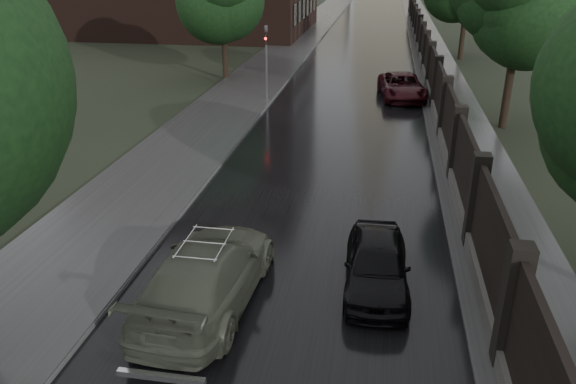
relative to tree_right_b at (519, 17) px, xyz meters
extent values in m
cube|color=#383533|center=(-2.90, 10.00, -4.70)|extent=(0.40, 75.00, 0.50)
cube|color=black|center=(-2.90, 10.00, -3.45)|extent=(0.15, 75.00, 2.00)
cube|color=black|center=(-2.90, 48.00, -3.60)|extent=(0.45, 0.45, 2.70)
cylinder|color=black|center=(-15.50, 8.00, -2.02)|extent=(0.36, 0.36, 5.85)
cylinder|color=black|center=(0.00, 0.00, -2.19)|extent=(0.36, 0.36, 5.53)
sphere|color=black|center=(0.00, 0.00, 0.02)|extent=(4.08, 4.08, 4.08)
cylinder|color=black|center=(0.00, 18.00, -2.19)|extent=(0.36, 0.36, 5.53)
cylinder|color=#59595E|center=(-11.80, 3.00, -3.45)|extent=(0.12, 0.12, 3.00)
imported|color=#59595E|center=(-11.80, 3.00, -1.45)|extent=(0.16, 0.20, 1.00)
sphere|color=#FF0C0C|center=(-11.80, 2.85, -1.60)|extent=(0.14, 0.14, 0.14)
imported|color=#474C3D|center=(-9.30, -15.94, -4.17)|extent=(2.45, 5.47, 1.56)
imported|color=black|center=(-5.47, -14.59, -4.30)|extent=(1.65, 3.85, 1.30)
imported|color=black|center=(-4.57, 4.84, -4.27)|extent=(2.86, 5.13, 1.35)
camera|label=1|loc=(-5.61, -26.50, 2.66)|focal=35.00mm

